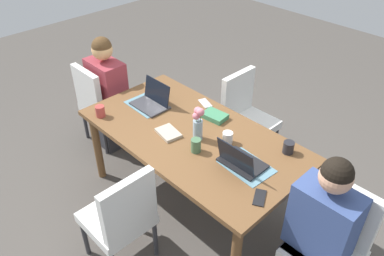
# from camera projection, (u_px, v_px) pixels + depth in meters

# --- Properties ---
(ground_plane) EXTENTS (10.00, 10.00, 0.00)m
(ground_plane) POSITION_uv_depth(u_px,v_px,m) (192.00, 199.00, 3.50)
(ground_plane) COLOR #4C4742
(dining_table) EXTENTS (1.85, 0.98, 0.75)m
(dining_table) POSITION_uv_depth(u_px,v_px,m) (192.00, 141.00, 3.11)
(dining_table) COLOR brown
(dining_table) RESTS_ON ground_plane
(chair_head_left_left_near) EXTENTS (0.44, 0.44, 0.90)m
(chair_head_left_left_near) POSITION_uv_depth(u_px,v_px,m) (100.00, 102.00, 3.93)
(chair_head_left_left_near) COLOR silver
(chair_head_left_left_near) RESTS_ON ground_plane
(person_head_left_left_near) EXTENTS (0.40, 0.36, 1.19)m
(person_head_left_left_near) POSITION_uv_depth(u_px,v_px,m) (109.00, 99.00, 3.92)
(person_head_left_left_near) COLOR #2D2D33
(person_head_left_left_near) RESTS_ON ground_plane
(chair_head_right_left_mid) EXTENTS (0.44, 0.44, 0.90)m
(chair_head_right_left_mid) POSITION_uv_depth(u_px,v_px,m) (331.00, 240.00, 2.53)
(chair_head_right_left_mid) COLOR silver
(chair_head_right_left_mid) RESTS_ON ground_plane
(person_head_right_left_mid) EXTENTS (0.40, 0.36, 1.19)m
(person_head_right_left_mid) POSITION_uv_depth(u_px,v_px,m) (318.00, 238.00, 2.50)
(person_head_right_left_mid) COLOR #2D2D33
(person_head_right_left_mid) RESTS_ON ground_plane
(chair_far_left_far) EXTENTS (0.44, 0.44, 0.90)m
(chair_far_left_far) POSITION_uv_depth(u_px,v_px,m) (245.00, 114.00, 3.75)
(chair_far_left_far) COLOR silver
(chair_far_left_far) RESTS_ON ground_plane
(chair_near_right_near) EXTENTS (0.44, 0.44, 0.90)m
(chair_near_right_near) POSITION_uv_depth(u_px,v_px,m) (122.00, 215.00, 2.70)
(chair_near_right_near) COLOR silver
(chair_near_right_near) RESTS_ON ground_plane
(flower_vase) EXTENTS (0.09, 0.08, 0.29)m
(flower_vase) POSITION_uv_depth(u_px,v_px,m) (198.00, 123.00, 2.91)
(flower_vase) COLOR #8EA8B7
(flower_vase) RESTS_ON dining_table
(placemat_head_left_left_near) EXTENTS (0.37, 0.27, 0.00)m
(placemat_head_left_left_near) POSITION_uv_depth(u_px,v_px,m) (147.00, 105.00, 3.40)
(placemat_head_left_left_near) COLOR slate
(placemat_head_left_left_near) RESTS_ON dining_table
(placemat_head_right_left_mid) EXTENTS (0.38, 0.28, 0.00)m
(placemat_head_right_left_mid) POSITION_uv_depth(u_px,v_px,m) (246.00, 166.00, 2.73)
(placemat_head_right_left_mid) COLOR slate
(placemat_head_right_left_mid) RESTS_ON dining_table
(laptop_head_right_left_mid) EXTENTS (0.32, 0.22, 0.21)m
(laptop_head_right_left_mid) POSITION_uv_depth(u_px,v_px,m) (240.00, 161.00, 2.71)
(laptop_head_right_left_mid) COLOR black
(laptop_head_right_left_mid) RESTS_ON dining_table
(laptop_head_left_left_near) EXTENTS (0.32, 0.22, 0.21)m
(laptop_head_left_left_near) POSITION_uv_depth(u_px,v_px,m) (152.00, 101.00, 3.37)
(laptop_head_left_left_near) COLOR #38383D
(laptop_head_left_left_near) RESTS_ON dining_table
(coffee_mug_near_left) EXTENTS (0.08, 0.08, 0.10)m
(coffee_mug_near_left) POSITION_uv_depth(u_px,v_px,m) (228.00, 138.00, 2.93)
(coffee_mug_near_left) COLOR white
(coffee_mug_near_left) RESTS_ON dining_table
(coffee_mug_near_right) EXTENTS (0.08, 0.08, 0.10)m
(coffee_mug_near_right) POSITION_uv_depth(u_px,v_px,m) (100.00, 111.00, 3.23)
(coffee_mug_near_right) COLOR #AD3D38
(coffee_mug_near_right) RESTS_ON dining_table
(coffee_mug_centre_left) EXTENTS (0.08, 0.08, 0.11)m
(coffee_mug_centre_left) POSITION_uv_depth(u_px,v_px,m) (196.00, 145.00, 2.84)
(coffee_mug_centre_left) COLOR #47704C
(coffee_mug_centre_left) RESTS_ON dining_table
(coffee_mug_centre_right) EXTENTS (0.08, 0.08, 0.09)m
(coffee_mug_centre_right) POSITION_uv_depth(u_px,v_px,m) (288.00, 147.00, 2.84)
(coffee_mug_centre_right) COLOR #232328
(coffee_mug_centre_right) RESTS_ON dining_table
(book_red_cover) EXTENTS (0.22, 0.17, 0.02)m
(book_red_cover) POSITION_uv_depth(u_px,v_px,m) (168.00, 133.00, 3.04)
(book_red_cover) COLOR #B2A38E
(book_red_cover) RESTS_ON dining_table
(book_blue_cover) EXTENTS (0.21, 0.16, 0.04)m
(book_blue_cover) POSITION_uv_depth(u_px,v_px,m) (215.00, 116.00, 3.22)
(book_blue_cover) COLOR #3D7F56
(book_blue_cover) RESTS_ON dining_table
(phone_black) EXTENTS (0.14, 0.17, 0.01)m
(phone_black) POSITION_uv_depth(u_px,v_px,m) (260.00, 198.00, 2.48)
(phone_black) COLOR black
(phone_black) RESTS_ON dining_table
(phone_silver) EXTENTS (0.17, 0.12, 0.01)m
(phone_silver) POSITION_uv_depth(u_px,v_px,m) (205.00, 103.00, 3.42)
(phone_silver) COLOR silver
(phone_silver) RESTS_ON dining_table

